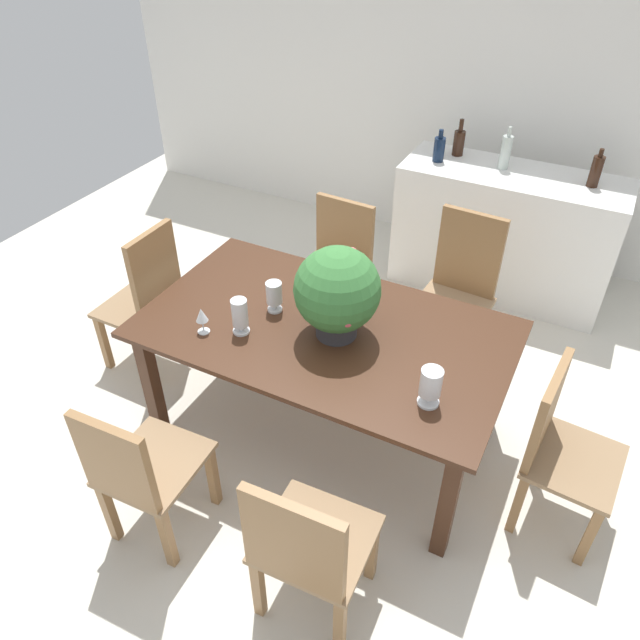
% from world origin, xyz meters
% --- Properties ---
extents(ground_plane, '(7.04, 7.04, 0.00)m').
position_xyz_m(ground_plane, '(0.00, 0.00, 0.00)').
color(ground_plane, silver).
extents(back_wall, '(6.40, 0.10, 2.60)m').
position_xyz_m(back_wall, '(0.00, 2.60, 1.30)').
color(back_wall, white).
rests_on(back_wall, ground).
extents(dining_table, '(1.91, 1.10, 0.76)m').
position_xyz_m(dining_table, '(0.00, 0.02, 0.67)').
color(dining_table, '#422616').
rests_on(dining_table, ground).
extents(chair_near_right, '(0.47, 0.46, 0.92)m').
position_xyz_m(chair_near_right, '(0.43, -1.00, 0.51)').
color(chair_near_right, olive).
rests_on(chair_near_right, ground).
extents(chair_far_right, '(0.48, 0.50, 1.00)m').
position_xyz_m(chair_far_right, '(0.44, 1.05, 0.54)').
color(chair_far_right, olive).
rests_on(chair_far_right, ground).
extents(chair_foot_end, '(0.44, 0.48, 0.90)m').
position_xyz_m(chair_foot_end, '(1.23, 0.03, 0.50)').
color(chair_foot_end, olive).
rests_on(chair_foot_end, ground).
extents(chair_head_end, '(0.45, 0.41, 1.03)m').
position_xyz_m(chair_head_end, '(-1.22, 0.02, 0.55)').
color(chair_head_end, olive).
rests_on(chair_head_end, ground).
extents(chair_near_left, '(0.43, 0.48, 0.90)m').
position_xyz_m(chair_near_left, '(-0.43, -0.99, 0.49)').
color(chair_near_left, olive).
rests_on(chair_near_left, ground).
extents(chair_far_left, '(0.49, 0.47, 0.90)m').
position_xyz_m(chair_far_left, '(-0.42, 1.04, 0.50)').
color(chair_far_left, olive).
rests_on(chair_far_left, ground).
extents(flower_centerpiece, '(0.43, 0.43, 0.49)m').
position_xyz_m(flower_centerpiece, '(0.08, -0.00, 1.02)').
color(flower_centerpiece, '#333338').
rests_on(flower_centerpiece, dining_table).
extents(crystal_vase_left, '(0.09, 0.09, 0.17)m').
position_xyz_m(crystal_vase_left, '(-0.31, 0.03, 0.87)').
color(crystal_vase_left, silver).
rests_on(crystal_vase_left, dining_table).
extents(crystal_vase_center_near, '(0.09, 0.09, 0.20)m').
position_xyz_m(crystal_vase_center_near, '(-0.36, -0.21, 0.87)').
color(crystal_vase_center_near, silver).
rests_on(crystal_vase_center_near, dining_table).
extents(crystal_vase_right, '(0.10, 0.10, 0.19)m').
position_xyz_m(crystal_vase_right, '(0.66, -0.25, 0.88)').
color(crystal_vase_right, silver).
rests_on(crystal_vase_right, dining_table).
extents(wine_glass, '(0.06, 0.06, 0.15)m').
position_xyz_m(wine_glass, '(-0.54, -0.30, 0.86)').
color(wine_glass, silver).
rests_on(wine_glass, dining_table).
extents(kitchen_counter, '(1.56, 0.58, 0.95)m').
position_xyz_m(kitchen_counter, '(0.50, 1.97, 0.47)').
color(kitchen_counter, white).
rests_on(kitchen_counter, ground).
extents(wine_bottle_tall, '(0.07, 0.07, 0.30)m').
position_xyz_m(wine_bottle_tall, '(0.40, 2.01, 1.07)').
color(wine_bottle_tall, '#B2BFB7').
rests_on(wine_bottle_tall, kitchen_counter).
extents(wine_bottle_amber, '(0.07, 0.07, 0.26)m').
position_xyz_m(wine_bottle_amber, '(1.00, 1.99, 1.05)').
color(wine_bottle_amber, black).
rests_on(wine_bottle_amber, kitchen_counter).
extents(wine_bottle_dark, '(0.08, 0.08, 0.23)m').
position_xyz_m(wine_bottle_dark, '(-0.05, 1.93, 1.04)').
color(wine_bottle_dark, '#0F1E38').
rests_on(wine_bottle_dark, kitchen_counter).
extents(wine_bottle_clear, '(0.08, 0.08, 0.26)m').
position_xyz_m(wine_bottle_clear, '(0.04, 2.10, 1.04)').
color(wine_bottle_clear, black).
rests_on(wine_bottle_clear, kitchen_counter).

